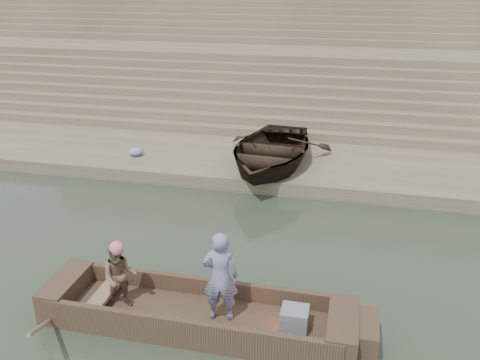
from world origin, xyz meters
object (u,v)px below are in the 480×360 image
(main_rowboat, at_px, (196,319))
(beached_rowboat, at_px, (270,150))
(standing_man, at_px, (220,277))
(rowing_man, at_px, (120,276))
(television, at_px, (294,319))

(main_rowboat, bearing_deg, beached_rowboat, 89.33)
(main_rowboat, bearing_deg, standing_man, 2.18)
(beached_rowboat, bearing_deg, rowing_man, -97.25)
(rowing_man, height_order, beached_rowboat, rowing_man)
(standing_man, xyz_separation_m, beached_rowboat, (-0.37, 7.20, -0.17))
(standing_man, height_order, rowing_man, standing_man)
(rowing_man, relative_size, television, 2.76)
(main_rowboat, relative_size, television, 10.87)
(rowing_man, height_order, television, rowing_man)
(television, xyz_separation_m, beached_rowboat, (-1.65, 7.21, 0.47))
(television, bearing_deg, rowing_man, -178.68)
(rowing_man, bearing_deg, beached_rowboat, 55.82)
(main_rowboat, xyz_separation_m, television, (1.74, 0.00, 0.31))
(main_rowboat, relative_size, standing_man, 2.97)
(main_rowboat, bearing_deg, television, 0.00)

